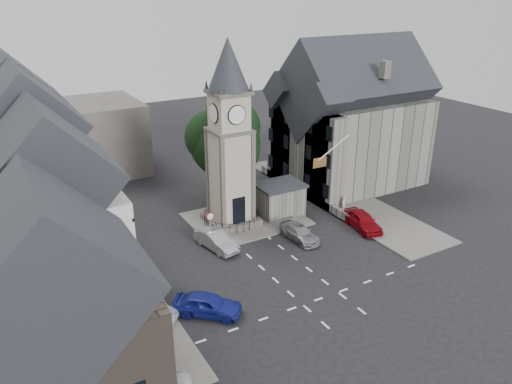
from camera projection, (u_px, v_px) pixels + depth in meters
ground at (278, 263)px, 38.75m from camera, size 120.00×120.00×0.00m
pavement_west at (97, 269)px, 37.80m from camera, size 6.00×30.00×0.14m
pavement_east at (336, 197)px, 50.63m from camera, size 6.00×26.00×0.14m
central_island at (246, 219)px, 45.81m from camera, size 10.00×8.00×0.16m
road_markings at (321, 298)px, 34.34m from camera, size 20.00×8.00×0.01m
clock_tower at (230, 137)px, 42.02m from camera, size 4.86×4.86×16.25m
stone_shelter at (279, 199)px, 46.36m from camera, size 4.30×3.30×3.08m
town_tree at (225, 133)px, 47.39m from camera, size 7.20×7.20×10.80m
warning_sign_post at (210, 222)px, 40.85m from camera, size 0.70×0.19×2.85m
terrace_pink at (23, 157)px, 41.92m from camera, size 8.10×7.60×12.80m
terrace_cream at (36, 188)px, 35.52m from camera, size 8.10×7.60×12.80m
terrace_tudor at (57, 239)px, 29.26m from camera, size 8.10×7.60×12.00m
building_sw_stone at (60, 349)px, 21.69m from camera, size 8.60×7.60×10.40m
backdrop_west at (48, 144)px, 54.13m from camera, size 20.00×10.00×8.00m
east_building at (349, 126)px, 52.29m from camera, size 14.40×11.40×12.60m
east_boundary_wall at (303, 192)px, 50.80m from camera, size 0.40×16.00×0.90m
flagpole at (334, 148)px, 42.92m from camera, size 3.68×0.10×2.74m
car_west_blue at (207, 304)px, 32.43m from camera, size 4.57×4.29×1.53m
car_west_silver at (149, 312)px, 31.94m from camera, size 3.62×3.46×1.22m
car_west_grey at (127, 290)px, 34.19m from camera, size 4.73×2.32×1.29m
car_island_silver at (216, 240)px, 40.62m from camera, size 2.37×4.58×1.44m
car_island_east at (299, 233)px, 42.10m from camera, size 1.94×4.32×1.23m
car_east_red at (363, 221)px, 43.90m from camera, size 2.60×4.80×1.55m
pedestrian at (343, 204)px, 47.26m from camera, size 0.68×0.60×1.57m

